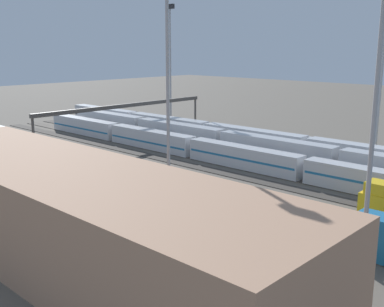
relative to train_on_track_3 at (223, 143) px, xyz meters
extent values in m
plane|color=#60594F|center=(-4.52, 5.00, -2.62)|extent=(400.00, 400.00, 0.00)
cube|color=#3D3833|center=(-4.52, -15.00, -2.56)|extent=(140.00, 2.80, 0.12)
cube|color=#4C443D|center=(-4.52, -10.00, -2.56)|extent=(140.00, 2.80, 0.12)
cube|color=#3D3833|center=(-4.52, -5.00, -2.56)|extent=(140.00, 2.80, 0.12)
cube|color=#3D3833|center=(-4.52, 0.00, -2.56)|extent=(140.00, 2.80, 0.12)
cube|color=#4C443D|center=(-4.52, 5.00, -2.56)|extent=(140.00, 2.80, 0.12)
cube|color=#3D3833|center=(-4.52, 10.00, -2.56)|extent=(140.00, 2.80, 0.12)
cube|color=#3D3833|center=(-4.52, 15.00, -2.56)|extent=(140.00, 2.80, 0.12)
cube|color=#4C443D|center=(-4.52, 20.00, -2.56)|extent=(140.00, 2.80, 0.12)
cube|color=#4C443D|center=(-4.52, 25.00, -2.56)|extent=(140.00, 2.80, 0.12)
cube|color=gold|center=(-36.88, 15.00, 1.80)|extent=(3.00, 2.70, 1.40)
cube|color=#B7BABF|center=(-12.10, 0.00, 0.00)|extent=(23.00, 3.00, 5.00)
cube|color=#B7BABF|center=(12.10, 0.00, 0.00)|extent=(23.00, 3.00, 5.00)
cube|color=#B7BABF|center=(36.30, 0.00, 0.00)|extent=(23.00, 3.00, 5.00)
cube|color=silver|center=(-33.04, 5.00, -0.60)|extent=(23.00, 3.00, 3.80)
cube|color=#1E6B9E|center=(-33.04, 5.00, -0.55)|extent=(22.40, 3.06, 0.36)
cube|color=silver|center=(-8.84, 5.00, -0.60)|extent=(23.00, 3.00, 3.80)
cube|color=#1E6B9E|center=(-8.84, 5.00, -0.63)|extent=(22.40, 3.06, 0.36)
cube|color=silver|center=(15.36, 5.00, -0.60)|extent=(23.00, 3.00, 3.80)
cube|color=#1E6B9E|center=(15.36, 5.00, -0.98)|extent=(22.40, 3.06, 0.36)
cube|color=silver|center=(39.56, 5.00, -0.60)|extent=(23.00, 3.00, 3.80)
cube|color=#1E6B9E|center=(39.56, 5.00, -0.89)|extent=(22.40, 3.06, 0.36)
cube|color=silver|center=(-27.59, -5.00, 0.00)|extent=(23.00, 3.00, 5.00)
cube|color=black|center=(-27.59, -5.00, -0.37)|extent=(22.40, 3.06, 0.36)
cube|color=silver|center=(-3.39, -5.00, 0.00)|extent=(23.00, 3.00, 5.00)
cube|color=black|center=(-3.39, -5.00, -0.21)|extent=(22.40, 3.06, 0.36)
cube|color=silver|center=(20.81, -5.00, 0.00)|extent=(23.00, 3.00, 5.00)
cube|color=black|center=(20.81, -5.00, -0.54)|extent=(22.40, 3.06, 0.36)
cube|color=silver|center=(45.01, -5.00, 0.00)|extent=(23.00, 3.00, 5.00)
cube|color=black|center=(45.01, -5.00, 0.17)|extent=(22.40, 3.06, 0.36)
cube|color=#B7BABF|center=(-6.65, -10.00, -0.60)|extent=(23.00, 3.00, 3.80)
cube|color=#285193|center=(-6.65, -10.00, -0.95)|extent=(22.40, 3.06, 0.36)
cube|color=#B7BABF|center=(17.55, -10.00, -0.60)|extent=(23.00, 3.00, 3.80)
cube|color=#285193|center=(17.55, -10.00, -0.45)|extent=(22.40, 3.06, 0.36)
cube|color=#B7BABF|center=(-26.02, 25.00, -0.60)|extent=(23.00, 3.00, 3.80)
cube|color=#B7BABF|center=(-1.82, 25.00, -0.60)|extent=(23.00, 3.00, 3.80)
cube|color=#B7BABF|center=(22.38, 25.00, -0.60)|extent=(23.00, 3.00, 3.80)
cylinder|color=#9EA0A5|center=(34.04, -18.94, 12.60)|extent=(0.44, 0.44, 30.43)
cube|color=#262628|center=(34.04, -18.94, 28.41)|extent=(2.80, 0.70, 1.20)
cylinder|color=#9EA0A5|center=(-13.47, 27.60, 11.30)|extent=(0.44, 0.44, 27.84)
cylinder|color=#9EA0A5|center=(-22.89, -17.37, 12.08)|extent=(0.44, 0.44, 29.40)
cylinder|color=#9EA0A5|center=(-40.96, 28.46, 10.33)|extent=(0.44, 0.44, 25.91)
cylinder|color=#4C4742|center=(23.31, -17.10, 1.38)|extent=(0.50, 0.50, 8.00)
cylinder|color=#4C4742|center=(23.31, 27.10, 1.38)|extent=(0.50, 0.50, 8.00)
cube|color=#4C4742|center=(23.31, 5.00, 5.78)|extent=(0.70, 45.00, 0.80)
cube|color=tan|center=(-18.73, 46.19, 2.16)|extent=(55.06, 14.41, 9.56)
camera|label=1|loc=(-58.10, 70.32, 18.29)|focal=44.65mm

